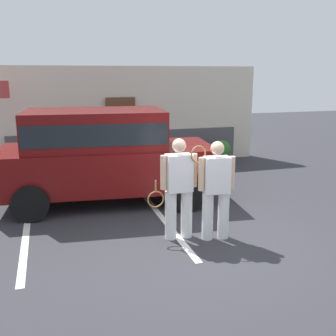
{
  "coord_description": "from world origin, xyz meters",
  "views": [
    {
      "loc": [
        -2.38,
        -5.89,
        2.81
      ],
      "look_at": [
        -0.23,
        1.2,
        1.05
      ],
      "focal_mm": 42.73,
      "sensor_mm": 36.0,
      "label": 1
    }
  ],
  "objects_px": {
    "tennis_player_man": "(179,188)",
    "potted_plant_by_porch": "(222,151)",
    "tennis_player_woman": "(216,189)",
    "parked_suv": "(103,152)"
  },
  "relations": [
    {
      "from": "tennis_player_man",
      "to": "potted_plant_by_porch",
      "type": "height_order",
      "value": "tennis_player_man"
    },
    {
      "from": "tennis_player_woman",
      "to": "potted_plant_by_porch",
      "type": "bearing_deg",
      "value": -108.94
    },
    {
      "from": "parked_suv",
      "to": "potted_plant_by_porch",
      "type": "relative_size",
      "value": 6.22
    },
    {
      "from": "parked_suv",
      "to": "tennis_player_man",
      "type": "bearing_deg",
      "value": -62.49
    },
    {
      "from": "tennis_player_man",
      "to": "parked_suv",
      "type": "bearing_deg",
      "value": -68.98
    },
    {
      "from": "tennis_player_man",
      "to": "potted_plant_by_porch",
      "type": "relative_size",
      "value": 2.29
    },
    {
      "from": "tennis_player_woman",
      "to": "potted_plant_by_porch",
      "type": "relative_size",
      "value": 2.24
    },
    {
      "from": "potted_plant_by_porch",
      "to": "tennis_player_woman",
      "type": "bearing_deg",
      "value": -115.3
    },
    {
      "from": "tennis_player_woman",
      "to": "tennis_player_man",
      "type": "bearing_deg",
      "value": -12.84
    },
    {
      "from": "parked_suv",
      "to": "potted_plant_by_porch",
      "type": "bearing_deg",
      "value": 39.42
    }
  ]
}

